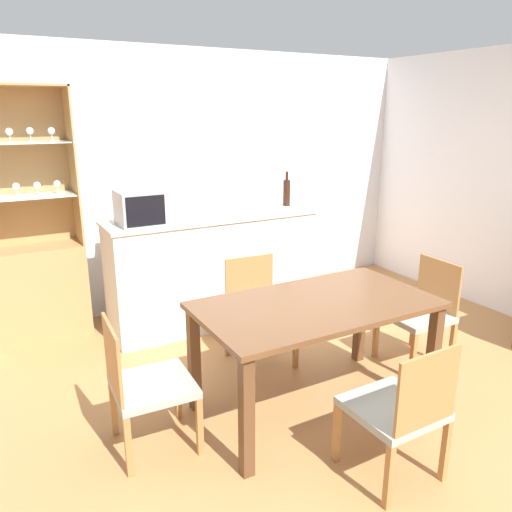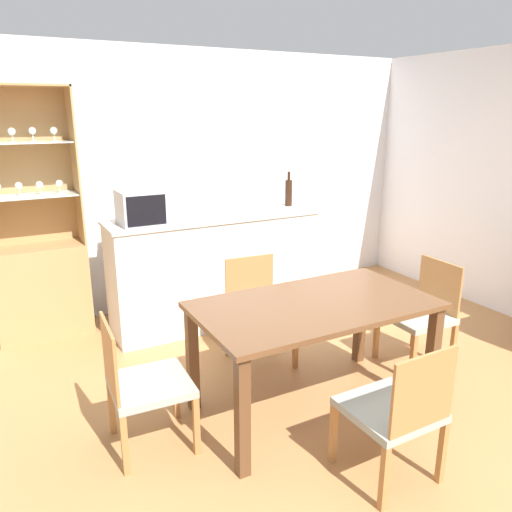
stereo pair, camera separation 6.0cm
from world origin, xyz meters
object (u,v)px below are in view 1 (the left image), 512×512
object	(u,v)px
dining_chair_head_near	(399,409)
microwave	(148,207)
dining_table	(316,318)
dining_chair_side_left_far	(145,384)
dining_chair_side_right_far	(420,312)
wine_bottle	(287,192)
dining_chair_head_far	(258,311)
display_cabinet	(38,271)

from	to	relation	value
dining_chair_head_near	microwave	world-z (taller)	microwave
dining_table	dining_chair_side_left_far	bearing A→B (deg)	173.26
microwave	dining_chair_side_right_far	bearing A→B (deg)	-41.03
dining_table	dining_chair_side_left_far	distance (m)	1.15
dining_chair_head_near	microwave	distance (m)	2.58
dining_chair_head_near	dining_chair_side_right_far	world-z (taller)	same
dining_chair_side_right_far	wine_bottle	world-z (taller)	wine_bottle
dining_chair_side_right_far	dining_chair_head_far	world-z (taller)	same
dining_chair_head_far	dining_chair_side_left_far	bearing A→B (deg)	34.26
wine_bottle	dining_chair_side_left_far	bearing A→B (deg)	-141.05
dining_chair_head_near	wine_bottle	bearing A→B (deg)	70.16
wine_bottle	display_cabinet	bearing A→B (deg)	170.35
dining_chair_side_right_far	microwave	bearing A→B (deg)	50.28
display_cabinet	dining_chair_side_right_far	bearing A→B (deg)	-37.81
display_cabinet	dining_chair_side_right_far	distance (m)	3.27
dining_table	dining_chair_side_left_far	xyz separation A→B (m)	(-1.12, 0.13, -0.24)
dining_chair_side_left_far	wine_bottle	distance (m)	2.66
dining_chair_head_far	dining_chair_head_near	bearing A→B (deg)	94.25
dining_chair_side_right_far	dining_chair_head_far	distance (m)	1.29
microwave	dining_chair_side_left_far	bearing A→B (deg)	-109.43
dining_chair_head_far	display_cabinet	bearing A→B (deg)	-38.36
dining_chair_head_near	dining_chair_head_far	bearing A→B (deg)	89.06
dining_chair_head_far	wine_bottle	bearing A→B (deg)	-127.63
dining_chair_head_far	wine_bottle	world-z (taller)	wine_bottle
dining_chair_head_near	microwave	size ratio (longest dim) A/B	1.65
wine_bottle	microwave	bearing A→B (deg)	-175.38
display_cabinet	wine_bottle	bearing A→B (deg)	-9.65
display_cabinet	dining_chair_side_left_far	size ratio (longest dim) A/B	2.61
dining_chair_side_right_far	microwave	distance (m)	2.39
dining_chair_head_near	dining_chair_head_far	xyz separation A→B (m)	(0.00, 1.55, 0.00)
dining_table	wine_bottle	bearing A→B (deg)	63.47
dining_table	wine_bottle	distance (m)	2.01
dining_chair_head_far	microwave	size ratio (longest dim) A/B	1.65
dining_table	dining_chair_side_right_far	distance (m)	1.15
dining_chair_head_far	dining_chair_side_right_far	bearing A→B (deg)	154.17
microwave	display_cabinet	bearing A→B (deg)	149.42
microwave	wine_bottle	xyz separation A→B (m)	(1.46, 0.12, -0.00)
dining_table	microwave	world-z (taller)	microwave
dining_chair_side_right_far	dining_chair_side_left_far	xyz separation A→B (m)	(-2.24, 0.00, 0.00)
display_cabinet	dining_chair_head_near	distance (m)	3.26
dining_chair_side_right_far	dining_chair_side_left_far	bearing A→B (deg)	91.22
dining_chair_head_far	wine_bottle	size ratio (longest dim) A/B	2.42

